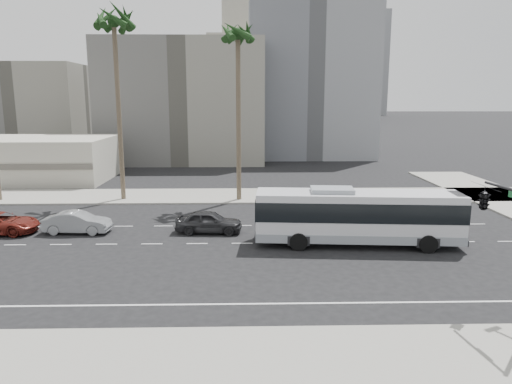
{
  "coord_description": "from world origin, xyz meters",
  "views": [
    {
      "loc": [
        -2.78,
        -30.15,
        9.45
      ],
      "look_at": [
        -1.97,
        4.0,
        2.71
      ],
      "focal_mm": 33.02,
      "sensor_mm": 36.0,
      "label": 1
    }
  ],
  "objects_px": {
    "car_c": "(0,223)",
    "palm_mid": "(114,26)",
    "city_bus": "(358,215)",
    "palm_near": "(238,38)",
    "car_a": "(209,222)",
    "traffic_signal": "(489,204)",
    "car_b": "(77,222)"
  },
  "relations": [
    {
      "from": "car_b",
      "to": "palm_mid",
      "type": "bearing_deg",
      "value": 0.38
    },
    {
      "from": "car_a",
      "to": "car_c",
      "type": "bearing_deg",
      "value": 93.32
    },
    {
      "from": "city_bus",
      "to": "palm_near",
      "type": "bearing_deg",
      "value": 124.28
    },
    {
      "from": "car_a",
      "to": "car_b",
      "type": "bearing_deg",
      "value": 93.23
    },
    {
      "from": "car_c",
      "to": "palm_near",
      "type": "height_order",
      "value": "palm_near"
    },
    {
      "from": "car_b",
      "to": "palm_near",
      "type": "bearing_deg",
      "value": -44.25
    },
    {
      "from": "car_a",
      "to": "palm_near",
      "type": "distance_m",
      "value": 17.82
    },
    {
      "from": "city_bus",
      "to": "traffic_signal",
      "type": "xyz_separation_m",
      "value": [
        3.24,
        -9.99,
        2.98
      ]
    },
    {
      "from": "palm_near",
      "to": "palm_mid",
      "type": "distance_m",
      "value": 11.09
    },
    {
      "from": "palm_mid",
      "to": "palm_near",
      "type": "bearing_deg",
      "value": -2.65
    },
    {
      "from": "city_bus",
      "to": "palm_near",
      "type": "distance_m",
      "value": 20.56
    },
    {
      "from": "car_a",
      "to": "palm_near",
      "type": "relative_size",
      "value": 0.29
    },
    {
      "from": "city_bus",
      "to": "car_b",
      "type": "bearing_deg",
      "value": 175.17
    },
    {
      "from": "palm_near",
      "to": "city_bus",
      "type": "bearing_deg",
      "value": -60.41
    },
    {
      "from": "car_c",
      "to": "palm_mid",
      "type": "distance_m",
      "value": 19.75
    },
    {
      "from": "car_c",
      "to": "palm_mid",
      "type": "bearing_deg",
      "value": -24.37
    },
    {
      "from": "city_bus",
      "to": "car_b",
      "type": "distance_m",
      "value": 19.74
    },
    {
      "from": "car_c",
      "to": "car_a",
      "type": "bearing_deg",
      "value": -86.91
    },
    {
      "from": "palm_near",
      "to": "car_c",
      "type": "bearing_deg",
      "value": -147.83
    },
    {
      "from": "car_a",
      "to": "car_c",
      "type": "distance_m",
      "value": 14.95
    },
    {
      "from": "traffic_signal",
      "to": "car_b",
      "type": "bearing_deg",
      "value": 142.34
    },
    {
      "from": "car_c",
      "to": "palm_near",
      "type": "relative_size",
      "value": 0.33
    },
    {
      "from": "palm_near",
      "to": "palm_mid",
      "type": "relative_size",
      "value": 0.93
    },
    {
      "from": "city_bus",
      "to": "car_a",
      "type": "bearing_deg",
      "value": 167.17
    },
    {
      "from": "car_b",
      "to": "palm_near",
      "type": "relative_size",
      "value": 0.29
    },
    {
      "from": "city_bus",
      "to": "traffic_signal",
      "type": "bearing_deg",
      "value": -67.32
    },
    {
      "from": "palm_mid",
      "to": "car_c",
      "type": "bearing_deg",
      "value": -118.02
    },
    {
      "from": "city_bus",
      "to": "car_c",
      "type": "xyz_separation_m",
      "value": [
        -24.93,
        3.3,
        -1.25
      ]
    },
    {
      "from": "car_c",
      "to": "traffic_signal",
      "type": "distance_m",
      "value": 31.43
    },
    {
      "from": "car_a",
      "to": "car_c",
      "type": "relative_size",
      "value": 0.88
    },
    {
      "from": "palm_near",
      "to": "car_b",
      "type": "bearing_deg",
      "value": -136.97
    },
    {
      "from": "car_c",
      "to": "palm_near",
      "type": "distance_m",
      "value": 24.5
    }
  ]
}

